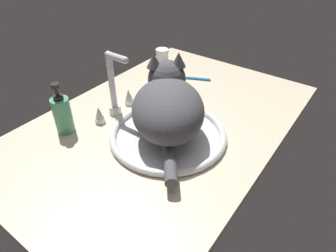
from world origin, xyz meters
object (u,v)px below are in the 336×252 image
Objects in this scene: soap_pump_bottle at (63,114)px; toothbrush at (188,77)px; sink_basin at (168,134)px; faucet at (114,92)px; pill_bottle at (162,59)px; cat at (168,104)px.

soap_pump_bottle is 52.37cm from toothbrush.
sink_basin is 22.39cm from faucet.
sink_basin is at bearing -59.40° from soap_pump_bottle.
sink_basin is 4.38× the size of pill_bottle.
cat is (1.69, 1.34, 9.38)cm from sink_basin.
pill_bottle is 0.49× the size of toothbrush.
cat reaches higher than pill_bottle.
faucet is 17.11cm from soap_pump_bottle.
faucet is at bearing 94.86° from cat.
sink_basin is 48.64cm from pill_bottle.
soap_pump_bottle is (-53.61, -3.67, 2.39)cm from pill_bottle.
faucet reaches higher than pill_bottle.
faucet is (-0.00, 21.22, 7.16)cm from sink_basin.
cat is at bearing 38.34° from sink_basin.
cat is 2.17× the size of soap_pump_bottle.
sink_basin is at bearing -90.00° from faucet.
faucet is at bearing 90.00° from sink_basin.
soap_pump_bottle is at bearing -176.08° from pill_bottle.
soap_pump_bottle is (-15.98, 27.02, 5.17)cm from sink_basin.
soap_pump_bottle is (-17.67, 25.68, -4.21)cm from cat.
pill_bottle is at bearing 39.20° from sink_basin.
pill_bottle is at bearing 79.54° from toothbrush.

